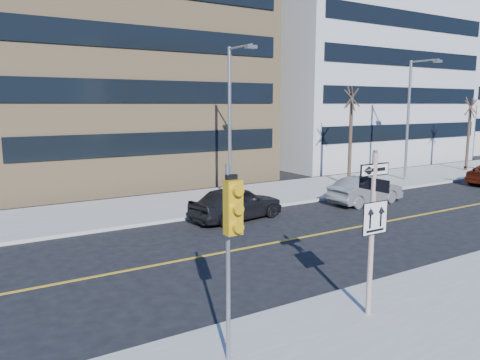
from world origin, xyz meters
TOP-DOWN VIEW (x-y plane):
  - ground at (0.00, 0.00)m, footprint 120.00×120.00m
  - far_sidewalk at (18.00, 12.00)m, footprint 66.00×6.00m
  - road_centerline at (12.00, 4.00)m, footprint 40.00×0.14m
  - sign_pole at (0.00, -2.51)m, footprint 0.92×0.92m
  - traffic_signal at (-4.00, -2.66)m, footprint 0.32×0.45m
  - parked_car_a at (2.50, 7.88)m, footprint 2.59×4.88m
  - parked_car_b at (10.22, 7.24)m, footprint 1.75×4.47m
  - streetlight_a at (4.00, 10.76)m, footprint 0.55×2.25m
  - streetlight_b at (18.00, 10.76)m, footprint 0.55×2.25m
  - street_tree_west at (13.00, 11.30)m, footprint 1.80×1.80m
  - street_tree_east at (26.00, 11.60)m, footprint 1.80×1.80m
  - building_brick at (2.00, 25.00)m, footprint 18.00×18.00m
  - building_grey_mid at (24.00, 24.00)m, footprint 20.00×16.00m
  - building_grey_far at (45.00, 27.00)m, footprint 18.00×18.00m

SIDE VIEW (x-z plane):
  - ground at x=0.00m, z-range 0.00..0.00m
  - road_centerline at x=12.00m, z-range 0.00..0.01m
  - far_sidewalk at x=18.00m, z-range 0.00..0.15m
  - parked_car_b at x=10.22m, z-range 0.00..1.45m
  - parked_car_a at x=2.50m, z-range 0.00..1.58m
  - sign_pole at x=0.00m, z-range 0.41..4.47m
  - traffic_signal at x=-4.00m, z-range 1.03..5.03m
  - streetlight_a at x=4.00m, z-range 0.76..8.76m
  - streetlight_b at x=18.00m, z-range 0.76..8.76m
  - street_tree_east at x=26.00m, z-range 2.07..7.82m
  - street_tree_west at x=13.00m, z-range 2.35..8.70m
  - building_grey_mid at x=24.00m, z-range 0.00..15.00m
  - building_grey_far at x=45.00m, z-range 0.00..16.00m
  - building_brick at x=2.00m, z-range 0.00..18.00m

